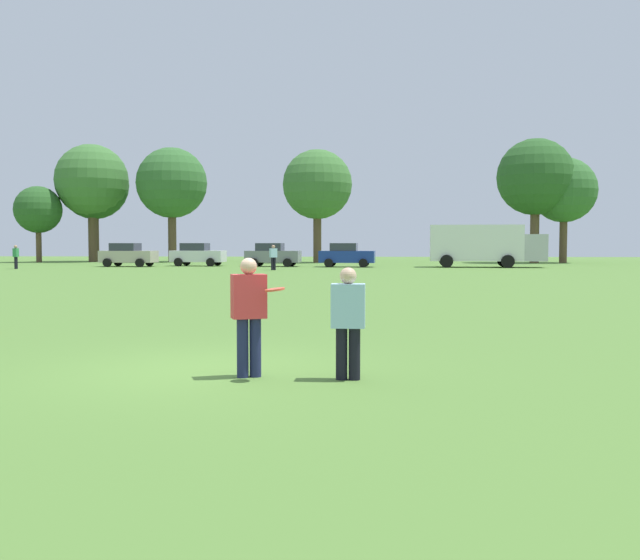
% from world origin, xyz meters
% --- Properties ---
extents(ground_plane, '(168.16, 168.16, 0.00)m').
position_xyz_m(ground_plane, '(0.00, 0.00, 0.00)').
color(ground_plane, '#517A33').
extents(player_thrower, '(0.53, 0.41, 1.65)m').
position_xyz_m(player_thrower, '(0.74, -0.52, 0.93)').
color(player_thrower, '#1E234C').
rests_on(player_thrower, ground).
extents(player_defender, '(0.46, 0.28, 1.53)m').
position_xyz_m(player_defender, '(2.11, -0.62, 0.85)').
color(player_defender, black).
rests_on(player_defender, ground).
extents(frisbee, '(0.27, 0.27, 0.07)m').
position_xyz_m(frisbee, '(1.13, -0.75, 1.23)').
color(frisbee, '#E54C33').
extents(parked_car_near_left, '(4.32, 2.45, 1.82)m').
position_xyz_m(parked_car_near_left, '(-16.08, 44.03, 0.92)').
color(parked_car_near_left, '#B7AD99').
rests_on(parked_car_near_left, ground).
extents(parked_car_mid_left, '(4.32, 2.45, 1.82)m').
position_xyz_m(parked_car_mid_left, '(-11.05, 45.84, 0.92)').
color(parked_car_mid_left, silver).
rests_on(parked_car_mid_left, ground).
extents(parked_car_center, '(4.32, 2.45, 1.82)m').
position_xyz_m(parked_car_center, '(-4.92, 44.97, 0.92)').
color(parked_car_center, slate).
rests_on(parked_car_center, ground).
extents(parked_car_mid_right, '(4.32, 2.45, 1.82)m').
position_xyz_m(parked_car_mid_right, '(0.85, 44.30, 0.92)').
color(parked_car_mid_right, navy).
rests_on(parked_car_mid_right, ground).
extents(box_truck, '(8.65, 3.40, 3.18)m').
position_xyz_m(box_truck, '(11.24, 44.26, 1.75)').
color(box_truck, white).
rests_on(box_truck, ground).
extents(bystander_sideline_watcher, '(0.30, 0.48, 1.68)m').
position_xyz_m(bystander_sideline_watcher, '(-22.35, 38.70, 0.95)').
color(bystander_sideline_watcher, black).
rests_on(bystander_sideline_watcher, ground).
extents(bystander_far_jogger, '(0.54, 0.49, 1.70)m').
position_xyz_m(bystander_far_jogger, '(-3.89, 37.64, 0.96)').
color(bystander_far_jogger, black).
rests_on(bystander_far_jogger, ground).
extents(tree_west_oak, '(4.41, 4.41, 7.17)m').
position_xyz_m(tree_west_oak, '(-28.49, 55.34, 4.93)').
color(tree_west_oak, brown).
rests_on(tree_west_oak, ground).
extents(tree_west_maple, '(6.97, 6.97, 11.33)m').
position_xyz_m(tree_west_maple, '(-24.09, 57.43, 7.79)').
color(tree_west_maple, brown).
rests_on(tree_west_maple, ground).
extents(tree_center_elm, '(6.62, 6.62, 10.76)m').
position_xyz_m(tree_center_elm, '(-24.06, 57.94, 7.40)').
color(tree_center_elm, brown).
rests_on(tree_center_elm, ground).
extents(tree_east_birch, '(6.74, 6.74, 10.95)m').
position_xyz_m(tree_east_birch, '(-16.26, 57.44, 7.53)').
color(tree_east_birch, brown).
rests_on(tree_east_birch, ground).
extents(tree_east_oak, '(6.45, 6.45, 10.48)m').
position_xyz_m(tree_east_oak, '(-2.18, 56.12, 7.21)').
color(tree_east_oak, brown).
rests_on(tree_east_oak, ground).
extents(tree_far_east_pine, '(6.97, 6.97, 11.32)m').
position_xyz_m(tree_far_east_pine, '(17.73, 56.26, 7.79)').
color(tree_far_east_pine, brown).
rests_on(tree_far_east_pine, ground).
extents(tree_far_west_pine, '(5.93, 5.93, 9.64)m').
position_xyz_m(tree_far_west_pine, '(20.46, 56.81, 6.63)').
color(tree_far_west_pine, brown).
rests_on(tree_far_west_pine, ground).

